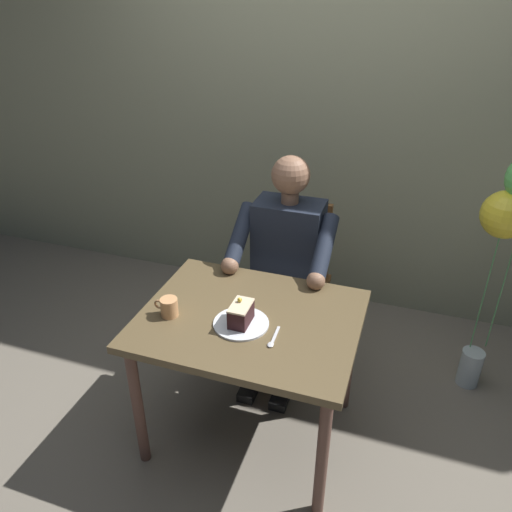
{
  "coord_description": "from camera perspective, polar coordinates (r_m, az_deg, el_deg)",
  "views": [
    {
      "loc": [
        -0.6,
        1.67,
        2.0
      ],
      "look_at": [
        0.0,
        -0.1,
        0.95
      ],
      "focal_mm": 34.87,
      "sensor_mm": 36.0,
      "label": 1
    }
  ],
  "objects": [
    {
      "name": "seated_person",
      "position": [
        2.65,
        3.19,
        -1.33
      ],
      "size": [
        0.53,
        0.58,
        1.24
      ],
      "color": "#202736",
      "rests_on": "ground"
    },
    {
      "name": "dining_table",
      "position": [
        2.25,
        -0.72,
        -8.79
      ],
      "size": [
        0.95,
        0.76,
        0.7
      ],
      "color": "brown",
      "rests_on": "ground"
    },
    {
      "name": "coffee_cup",
      "position": [
        2.21,
        -9.97,
        -5.76
      ],
      "size": [
        0.11,
        0.08,
        0.08
      ],
      "color": "tan",
      "rests_on": "dining_table"
    },
    {
      "name": "cafe_rear_panel",
      "position": [
        3.18,
        8.26,
        19.92
      ],
      "size": [
        6.4,
        0.12,
        3.0
      ],
      "primitive_type": "cube",
      "color": "gray",
      "rests_on": "ground"
    },
    {
      "name": "dessert_spoon",
      "position": [
        2.06,
        1.95,
        -9.6
      ],
      "size": [
        0.03,
        0.14,
        0.01
      ],
      "color": "silver",
      "rests_on": "dining_table"
    },
    {
      "name": "ground_plane",
      "position": [
        2.67,
        -0.64,
        -19.26
      ],
      "size": [
        14.0,
        14.0,
        0.0
      ],
      "primitive_type": "plane",
      "color": "#72695C"
    },
    {
      "name": "chair",
      "position": [
        2.87,
        4.08,
        -2.03
      ],
      "size": [
        0.42,
        0.42,
        0.92
      ],
      "color": "brown",
      "rests_on": "ground"
    },
    {
      "name": "cake_slice",
      "position": [
        2.11,
        -1.74,
        -6.63
      ],
      "size": [
        0.08,
        0.13,
        0.11
      ],
      "color": "#321719",
      "rests_on": "dessert_plate"
    },
    {
      "name": "dessert_plate",
      "position": [
        2.14,
        -1.72,
        -7.75
      ],
      "size": [
        0.24,
        0.24,
        0.01
      ],
      "primitive_type": "cylinder",
      "color": "white",
      "rests_on": "dining_table"
    }
  ]
}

